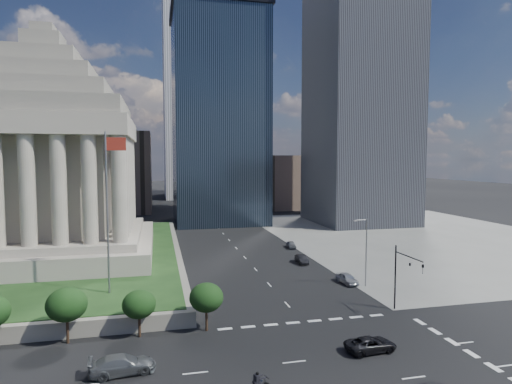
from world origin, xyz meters
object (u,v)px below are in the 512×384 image
object	(u,v)px
parked_sedan_near	(347,278)
parked_sedan_mid	(302,259)
motorcycle_trail	(256,383)
traffic_signal_ne	(404,271)
flagpole	(108,203)
pickup_truck	(371,344)
war_memorial	(47,142)
parked_sedan_far	(291,245)
suv_grey	(123,364)
street_lamp_north	(365,248)

from	to	relation	value
parked_sedan_near	parked_sedan_mid	xyz separation A→B (m)	(-2.50, 13.41, -0.04)
parked_sedan_near	motorcycle_trail	xyz separation A→B (m)	(-20.14, -26.49, 0.16)
motorcycle_trail	traffic_signal_ne	bearing A→B (deg)	12.72
motorcycle_trail	flagpole	bearing A→B (deg)	99.89
pickup_truck	parked_sedan_mid	world-z (taller)	parked_sedan_mid
traffic_signal_ne	motorcycle_trail	bearing A→B (deg)	-147.93
war_memorial	parked_sedan_far	xyz separation A→B (m)	(45.26, 5.47, -20.71)
war_memorial	parked_sedan_near	distance (m)	54.22
suv_grey	parked_sedan_near	world-z (taller)	suv_grey
street_lamp_north	motorcycle_trail	bearing A→B (deg)	-131.82
street_lamp_north	motorcycle_trail	distance (m)	33.29
street_lamp_north	motorcycle_trail	xyz separation A→B (m)	(-21.97, -24.55, -4.73)
war_memorial	parked_sedan_mid	bearing A→B (deg)	-10.10
traffic_signal_ne	suv_grey	distance (m)	32.79
flagpole	parked_sedan_near	size ratio (longest dim) A/B	4.44
war_memorial	traffic_signal_ne	xyz separation A→B (m)	(46.50, -34.30, -16.15)
traffic_signal_ne	pickup_truck	xyz separation A→B (m)	(-8.63, -8.29, -4.55)
flagpole	parked_sedan_near	distance (m)	35.66
parked_sedan_mid	parked_sedan_far	size ratio (longest dim) A/B	1.09
traffic_signal_ne	suv_grey	bearing A→B (deg)	-166.90
motorcycle_trail	street_lamp_north	bearing A→B (deg)	28.82
parked_sedan_near	suv_grey	bearing A→B (deg)	-151.30
parked_sedan_far	street_lamp_north	bearing A→B (deg)	-79.56
war_memorial	parked_sedan_far	world-z (taller)	war_memorial
suv_grey	parked_sedan_near	distance (m)	36.92
war_memorial	motorcycle_trail	size ratio (longest dim) A/B	15.59
parked_sedan_near	parked_sedan_far	xyz separation A→B (m)	(-0.24, 26.53, -0.08)
traffic_signal_ne	motorcycle_trail	world-z (taller)	traffic_signal_ne
pickup_truck	parked_sedan_far	distance (m)	48.63
parked_sedan_mid	motorcycle_trail	size ratio (longest dim) A/B	1.76
parked_sedan_far	flagpole	bearing A→B (deg)	-132.03
parked_sedan_far	motorcycle_trail	size ratio (longest dim) A/B	1.62
flagpole	traffic_signal_ne	bearing A→B (deg)	-16.71
war_memorial	traffic_signal_ne	size ratio (longest dim) A/B	4.88
war_memorial	parked_sedan_mid	world-z (taller)	war_memorial
flagpole	pickup_truck	distance (m)	34.06
flagpole	suv_grey	xyz separation A→B (m)	(2.69, -17.67, -12.30)
street_lamp_north	suv_grey	world-z (taller)	street_lamp_north
flagpole	parked_sedan_near	xyz separation A→B (m)	(33.33, 2.93, -12.35)
street_lamp_north	parked_sedan_mid	bearing A→B (deg)	105.76
flagpole	traffic_signal_ne	xyz separation A→B (m)	(34.33, -10.30, -7.86)
parked_sedan_mid	war_memorial	bearing A→B (deg)	173.49
street_lamp_north	parked_sedan_mid	size ratio (longest dim) A/B	2.27
suv_grey	parked_sedan_near	size ratio (longest dim) A/B	1.24
suv_grey	flagpole	bearing A→B (deg)	2.55
pickup_truck	parked_sedan_mid	xyz separation A→B (m)	(5.13, 34.93, 0.03)
traffic_signal_ne	street_lamp_north	size ratio (longest dim) A/B	0.80
parked_sedan_mid	motorcycle_trail	bearing A→B (deg)	-110.27
war_memorial	street_lamp_north	size ratio (longest dim) A/B	3.90
parked_sedan_near	parked_sedan_mid	size ratio (longest dim) A/B	1.02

